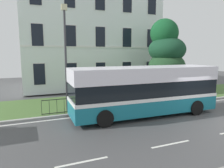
# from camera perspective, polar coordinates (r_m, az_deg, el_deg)

# --- Properties ---
(ground_plane) EXTENTS (60.00, 56.00, 0.18)m
(ground_plane) POSITION_cam_1_polar(r_m,az_deg,el_deg) (14.42, 21.41, -8.20)
(ground_plane) COLOR #454546
(georgian_townhouse) EXTENTS (15.14, 11.16, 13.19)m
(georgian_townhouse) POSITION_cam_1_polar(r_m,az_deg,el_deg) (26.61, -7.28, 14.42)
(georgian_townhouse) COLOR white
(georgian_townhouse) RESTS_ON ground_plane
(iron_verge_railing) EXTENTS (12.57, 0.04, 0.97)m
(iron_verge_railing) POSITION_cam_1_polar(r_m,az_deg,el_deg) (15.33, 5.34, -4.19)
(iron_verge_railing) COLOR black
(iron_verge_railing) RESTS_ON ground_plane
(evergreen_tree) EXTENTS (4.40, 4.40, 7.43)m
(evergreen_tree) POSITION_cam_1_polar(r_m,az_deg,el_deg) (20.75, 14.74, 5.23)
(evergreen_tree) COLOR #423328
(evergreen_tree) RESTS_ON ground_plane
(single_decker_bus) EXTENTS (9.61, 2.86, 3.12)m
(single_decker_bus) POSITION_cam_1_polar(r_m,az_deg,el_deg) (13.43, 9.08, -1.64)
(single_decker_bus) COLOR #186E82
(single_decker_bus) RESTS_ON ground_plane
(street_lamp_post) EXTENTS (0.36, 0.24, 6.91)m
(street_lamp_post) POSITION_cam_1_polar(r_m,az_deg,el_deg) (14.00, -12.66, 8.65)
(street_lamp_post) COLOR #333338
(street_lamp_post) RESTS_ON ground_plane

